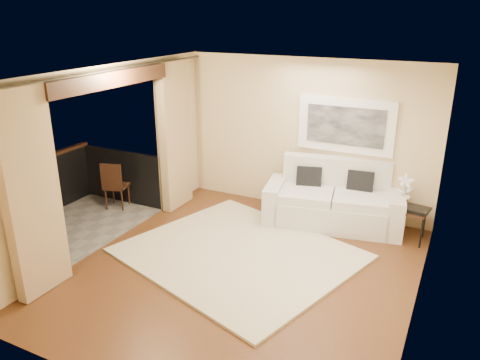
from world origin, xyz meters
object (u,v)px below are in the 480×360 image
Objects in this scene: orchid at (405,190)px; balcony_chair_near at (30,222)px; sofa at (333,202)px; balcony_chair_far at (114,183)px; bistro_table at (31,197)px; ice_bucket at (28,182)px; side_table at (411,212)px.

orchid reaches higher than balcony_chair_near.
sofa is 4.82× the size of orchid.
sofa reaches higher than balcony_chair_far.
ice_bucket is (-0.15, 0.10, 0.18)m from bistro_table.
balcony_chair_far is 1.46m from ice_bucket.
bistro_table reaches higher than side_table.
orchid reaches higher than bistro_table.
bistro_table is at bearing -155.62° from side_table.
side_table is 5.98m from bistro_table.
orchid reaches higher than ice_bucket.
balcony_chair_far is at bearing -173.32° from sofa.
sofa is 1.27m from side_table.
sofa is 4.91m from bistro_table.
orchid is 5.90m from bistro_table.
bistro_table is at bearing -33.25° from ice_bucket.
ice_bucket is at bearing -157.07° from side_table.
orchid is 5.73m from balcony_chair_near.
balcony_chair_far is at bearing 106.42° from balcony_chair_near.
ice_bucket reaches higher than balcony_chair_near.
bistro_table is at bearing 152.29° from balcony_chair_near.
sofa reaches higher than orchid.
ice_bucket is (-0.61, 0.55, 0.34)m from balcony_chair_near.
balcony_chair_near is 4.31× the size of ice_bucket.
balcony_chair_far reaches higher than bistro_table.
bistro_table is 0.26m from ice_bucket.
sofa is 11.91× the size of ice_bucket.
sofa is at bearing 175.50° from side_table.
sofa is 3.90m from balcony_chair_far.
side_table is 5.78m from balcony_chair_near.
ice_bucket is at bearing 154.76° from balcony_chair_near.
balcony_chair_near reaches higher than bistro_table.
sofa is 2.70× the size of balcony_chair_far.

